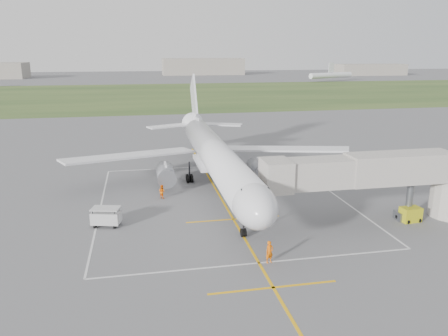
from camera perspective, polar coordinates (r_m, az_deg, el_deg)
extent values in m
plane|color=#59595B|center=(55.45, -0.98, -2.95)|extent=(700.00, 700.00, 0.00)
cube|color=#2C4920|center=(182.96, -8.30, 9.50)|extent=(700.00, 120.00, 0.02)
cube|color=#F2AC0E|center=(50.79, 0.02, -4.65)|extent=(0.25, 60.00, 0.01)
cube|color=#F2AC0E|center=(34.02, 6.45, -15.25)|extent=(10.00, 0.25, 0.01)
cube|color=#F2AC0E|center=(46.21, 1.23, -6.70)|extent=(10.00, 0.25, 0.01)
cube|color=silver|center=(66.82, -2.80, 0.17)|extent=(28.00, 0.20, 0.01)
cube|color=silver|center=(37.38, 4.57, -12.25)|extent=(28.00, 0.20, 0.01)
cube|color=silver|center=(51.11, -15.86, -5.12)|extent=(0.20, 32.00, 0.01)
cube|color=silver|center=(55.95, 14.05, -3.24)|extent=(0.20, 32.00, 0.01)
cylinder|color=silver|center=(54.23, -1.00, 1.57)|extent=(3.80, 36.00, 3.80)
ellipsoid|color=silver|center=(37.36, 3.89, -4.74)|extent=(3.80, 7.22, 3.80)
cube|color=black|center=(36.19, 4.29, -3.64)|extent=(2.40, 1.60, 0.99)
cone|color=silver|center=(74.03, -3.82, 5.49)|extent=(3.80, 6.00, 3.80)
cube|color=silver|center=(62.66, 7.52, 2.49)|extent=(17.93, 11.24, 1.23)
cube|color=silver|center=(59.48, -12.05, 1.61)|extent=(17.93, 11.24, 1.23)
cube|color=silver|center=(57.47, -1.52, 0.75)|extent=(4.20, 8.00, 0.50)
cube|color=silver|center=(74.13, -3.95, 8.86)|extent=(0.30, 7.89, 8.65)
cube|color=silver|center=(72.36, -3.68, 6.32)|extent=(0.35, 5.00, 1.20)
cube|color=silver|center=(74.35, -0.56, 5.72)|extent=(7.85, 5.03, 0.20)
cube|color=silver|center=(73.29, -7.06, 5.47)|extent=(7.85, 5.03, 0.20)
cylinder|color=gray|center=(58.59, 4.55, -0.07)|extent=(2.30, 4.20, 2.30)
cube|color=silver|center=(58.10, 4.65, 0.61)|extent=(0.25, 2.40, 1.20)
cylinder|color=gray|center=(56.59, -7.63, -0.70)|extent=(2.30, 4.20, 2.30)
cube|color=silver|center=(56.09, -7.64, 0.00)|extent=(0.25, 2.40, 1.20)
cylinder|color=black|center=(41.67, 2.57, -7.29)|extent=(0.18, 0.18, 2.60)
cylinder|color=black|center=(41.99, 2.40, -8.44)|extent=(0.28, 0.80, 0.80)
cylinder|color=black|center=(42.04, 2.70, -8.41)|extent=(0.28, 0.80, 0.80)
cylinder|color=black|center=(59.82, 0.98, -0.21)|extent=(0.22, 0.22, 2.80)
cylinder|color=black|center=(59.68, 0.79, -1.16)|extent=(0.32, 0.96, 0.96)
cylinder|color=black|center=(59.80, 1.31, -1.13)|extent=(0.32, 0.96, 0.96)
cylinder|color=black|center=(60.34, 0.65, -0.98)|extent=(0.32, 0.96, 0.96)
cylinder|color=black|center=(60.45, 1.17, -0.95)|extent=(0.32, 0.96, 0.96)
cylinder|color=black|center=(58.92, -4.54, -0.49)|extent=(0.22, 0.22, 2.80)
cylinder|color=black|center=(58.80, -4.75, -1.46)|extent=(0.32, 0.96, 0.96)
cylinder|color=black|center=(58.86, -4.21, -1.43)|extent=(0.32, 0.96, 0.96)
cylinder|color=black|center=(59.47, -4.83, -1.27)|extent=(0.32, 0.96, 0.96)
cylinder|color=black|center=(59.53, -4.29, -1.24)|extent=(0.32, 0.96, 0.96)
cube|color=gray|center=(43.56, 12.27, -0.65)|extent=(11.09, 2.90, 2.80)
cube|color=gray|center=(47.62, 21.96, 0.05)|extent=(11.09, 3.10, 3.00)
cube|color=gray|center=(42.06, 6.82, -0.96)|extent=(2.60, 3.40, 3.00)
cylinder|color=#55595D|center=(49.44, 23.06, -3.89)|extent=(0.70, 0.70, 4.20)
cube|color=#55595D|center=(49.97, 22.86, -5.69)|extent=(2.60, 1.40, 0.90)
cylinder|color=black|center=(49.46, 21.88, -5.92)|extent=(0.70, 0.30, 0.70)
cylinder|color=black|center=(50.55, 23.80, -5.67)|extent=(0.70, 0.30, 0.70)
cube|color=#B3B116|center=(49.38, 23.17, -5.58)|extent=(2.13, 1.50, 1.51)
cylinder|color=black|center=(48.73, 22.87, -6.49)|extent=(0.24, 0.46, 0.44)
cylinder|color=black|center=(49.61, 24.14, -6.26)|extent=(0.24, 0.46, 0.44)
cube|color=silver|center=(45.75, -15.13, -6.21)|extent=(3.10, 2.29, 1.22)
cube|color=silver|center=(45.42, -15.21, -5.10)|extent=(3.10, 2.29, 0.09)
cylinder|color=black|center=(45.44, -16.74, -6.18)|extent=(0.09, 0.09, 1.44)
cylinder|color=black|center=(44.75, -14.04, -6.32)|extent=(0.09, 0.09, 1.44)
cylinder|color=black|center=(46.61, -16.21, -5.60)|extent=(0.09, 0.09, 1.44)
cylinder|color=black|center=(45.94, -13.57, -5.72)|extent=(0.09, 0.09, 1.44)
cylinder|color=black|center=(45.79, -16.50, -7.27)|extent=(0.30, 0.48, 0.44)
cylinder|color=black|center=(45.18, -14.08, -7.40)|extent=(0.30, 0.48, 0.44)
cylinder|color=black|center=(46.86, -16.02, -6.71)|extent=(0.30, 0.48, 0.44)
cylinder|color=black|center=(46.26, -13.65, -6.83)|extent=(0.30, 0.48, 0.44)
imported|color=orange|center=(37.11, 5.96, -10.85)|extent=(0.80, 0.64, 1.92)
imported|color=orange|center=(52.90, -8.12, -3.06)|extent=(1.01, 1.01, 1.65)
cube|color=gray|center=(335.75, -2.76, 13.10)|extent=(60.00, 20.00, 12.00)
cube|color=gray|center=(346.38, 18.55, 12.09)|extent=(50.00, 18.00, 8.00)
cylinder|color=silver|center=(267.60, 13.79, 11.68)|extent=(30.92, 14.80, 3.20)
cube|color=silver|center=(267.41, 13.85, 12.64)|extent=(3.83, 1.76, 5.50)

